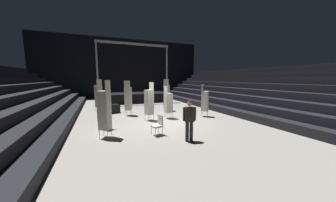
% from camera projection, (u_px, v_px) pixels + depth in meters
% --- Properties ---
extents(ground_plane, '(22.00, 30.00, 0.10)m').
position_uv_depth(ground_plane, '(163.00, 123.00, 10.23)').
color(ground_plane, gray).
extents(arena_end_wall, '(22.00, 0.30, 8.00)m').
position_uv_depth(arena_end_wall, '(125.00, 68.00, 23.43)').
color(arena_end_wall, black).
rests_on(arena_end_wall, ground_plane).
extents(bleacher_bank_right, '(6.00, 24.00, 3.60)m').
position_uv_depth(bleacher_bank_right, '(249.00, 89.00, 13.94)').
color(bleacher_bank_right, black).
rests_on(bleacher_bank_right, ground_plane).
extents(stage_riser, '(7.60, 3.19, 6.16)m').
position_uv_depth(stage_riser, '(133.00, 97.00, 18.83)').
color(stage_riser, black).
rests_on(stage_riser, ground_plane).
extents(man_with_tie, '(0.57, 0.30, 1.75)m').
position_uv_depth(man_with_tie, '(189.00, 118.00, 6.97)').
color(man_with_tie, black).
rests_on(man_with_tie, ground_plane).
extents(chair_stack_front_left, '(0.62, 0.62, 2.22)m').
position_uv_depth(chair_stack_front_left, '(205.00, 101.00, 11.57)').
color(chair_stack_front_left, '#B2B5BA').
rests_on(chair_stack_front_left, ground_plane).
extents(chair_stack_front_right, '(0.58, 0.58, 2.48)m').
position_uv_depth(chair_stack_front_right, '(128.00, 98.00, 11.89)').
color(chair_stack_front_right, '#B2B5BA').
rests_on(chair_stack_front_right, ground_plane).
extents(chair_stack_mid_left, '(0.56, 0.56, 2.39)m').
position_uv_depth(chair_stack_mid_left, '(149.00, 102.00, 10.46)').
color(chair_stack_mid_left, '#B2B5BA').
rests_on(chair_stack_mid_left, ground_plane).
extents(chair_stack_mid_right, '(0.45, 0.45, 2.14)m').
position_uv_depth(chair_stack_mid_right, '(168.00, 102.00, 11.05)').
color(chair_stack_mid_right, '#B2B5BA').
rests_on(chair_stack_mid_right, ground_plane).
extents(chair_stack_mid_centre, '(0.60, 0.60, 2.56)m').
position_uv_depth(chair_stack_mid_centre, '(105.00, 110.00, 7.36)').
color(chair_stack_mid_centre, '#B2B5BA').
rests_on(chair_stack_mid_centre, ground_plane).
extents(chair_stack_rear_left, '(0.61, 0.61, 2.56)m').
position_uv_depth(chair_stack_rear_left, '(167.00, 95.00, 13.71)').
color(chair_stack_rear_left, '#B2B5BA').
rests_on(chair_stack_rear_left, ground_plane).
extents(chair_stack_rear_right, '(0.62, 0.62, 1.88)m').
position_uv_depth(chair_stack_rear_right, '(103.00, 111.00, 8.70)').
color(chair_stack_rear_right, '#B2B5BA').
rests_on(chair_stack_rear_right, ground_plane).
extents(chair_stack_rear_centre, '(0.60, 0.60, 2.56)m').
position_uv_depth(chair_stack_rear_centre, '(99.00, 96.00, 13.19)').
color(chair_stack_rear_centre, '#B2B5BA').
rests_on(chair_stack_rear_centre, ground_plane).
extents(equipment_road_case, '(1.03, 0.81, 0.66)m').
position_uv_depth(equipment_road_case, '(113.00, 109.00, 12.87)').
color(equipment_road_case, black).
rests_on(equipment_road_case, ground_plane).
extents(loose_chair_near_man, '(0.52, 0.52, 0.95)m').
position_uv_depth(loose_chair_near_man, '(158.00, 124.00, 7.83)').
color(loose_chair_near_man, '#B2B5BA').
rests_on(loose_chair_near_man, ground_plane).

